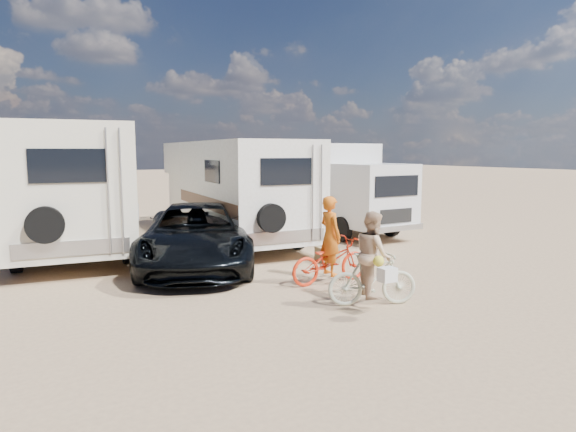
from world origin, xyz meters
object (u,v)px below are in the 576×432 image
rv_left (72,190)px  crate (327,255)px  rv_main (232,191)px  box_truck (333,188)px  bike_man (330,261)px  bike_woman (372,279)px  rider_woman (373,264)px  cooler (242,248)px  dark_suv (197,236)px  rider_man (330,244)px  bike_parked (376,218)px

rv_left → crate: size_ratio=16.19×
rv_main → box_truck: (3.83, -0.24, -0.02)m
rv_left → bike_man: 8.11m
bike_woman → rider_woman: 0.29m
box_truck → cooler: 5.41m
dark_suv → rider_man: rider_man is taller
bike_man → rider_woman: bearing=173.7°
bike_woman → rider_man: rider_man is taller
bike_woman → bike_parked: size_ratio=0.89×
rv_left → bike_woman: rv_left is taller
dark_suv → rider_woman: size_ratio=3.52×
dark_suv → bike_woman: dark_suv is taller
box_truck → bike_parked: size_ratio=3.54×
rv_left → rider_woman: size_ratio=4.99×
rv_main → box_truck: 3.84m
dark_suv → bike_man: size_ratio=2.96×
rv_left → dark_suv: rv_left is taller
rv_left → cooler: bearing=-31.7°
box_truck → dark_suv: bearing=-154.6°
bike_man → cooler: bearing=8.6°
box_truck → bike_man: (-4.21, -5.93, -1.06)m
box_truck → rider_man: (-4.21, -5.93, -0.69)m
bike_woman → rider_man: size_ratio=0.97×
rv_main → cooler: size_ratio=15.28×
bike_woman → crate: bearing=1.7°
bike_parked → cooler: (-5.94, -1.42, -0.28)m
box_truck → bike_man: box_truck is taller
bike_man → bike_parked: bearing=-46.4°
rider_man → bike_parked: 7.42m
bike_woman → rider_man: 1.76m
rv_left → cooler: size_ratio=14.60×
rv_main → bike_parked: 5.35m
crate → rv_left: bearing=137.9°
rv_main → rider_woman: 7.95m
dark_suv → bike_woman: bearing=-47.5°
rv_left → rider_woman: (4.15, -8.42, -0.97)m
crate → dark_suv: bearing=158.8°
dark_suv → cooler: (1.53, 0.62, -0.56)m
cooler → rv_left: bearing=164.1°
bike_woman → cooler: bike_woman is taller
bike_woman → bike_parked: bike_woman is taller
rider_woman → bike_parked: bearing=-17.4°
rv_left → rider_man: size_ratio=4.59×
box_truck → dark_suv: box_truck is taller
bike_parked → cooler: bike_parked is taller
dark_suv → cooler: bearing=43.8°
box_truck → cooler: box_truck is taller
rider_woman → rv_main: bearing=18.7°
crate → bike_woman: bearing=-111.3°
dark_suv → bike_man: 3.57m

